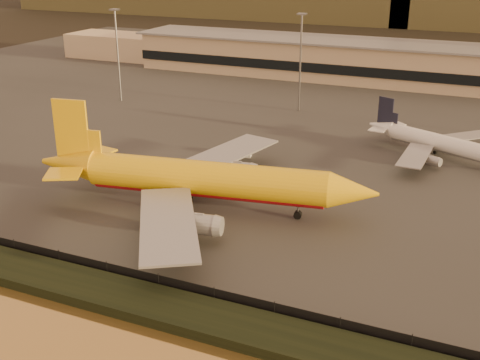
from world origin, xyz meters
name	(u,v)px	position (x,y,z in m)	size (l,w,h in m)	color
ground	(192,245)	(0.00, 0.00, 0.00)	(900.00, 900.00, 0.00)	black
embankment	(129,299)	(0.00, -17.00, 0.70)	(320.00, 7.00, 1.40)	black
tarmac	(349,102)	(0.00, 95.00, 0.10)	(320.00, 220.00, 0.20)	#2D2D2D
perimeter_fence	(145,279)	(0.00, -13.00, 1.30)	(300.00, 0.05, 2.20)	black
terminal_building	(330,59)	(-14.52, 125.55, 6.25)	(202.00, 25.00, 12.60)	#C8B18B
apron_light_masts	(394,63)	(15.00, 75.00, 15.70)	(152.20, 12.20, 25.40)	slate
dhl_cargo_jet	(201,180)	(-4.71, 12.24, 5.43)	(58.52, 56.64, 17.51)	yellow
white_narrowbody_jet	(441,144)	(29.27, 55.40, 3.29)	(34.16, 32.29, 10.35)	white
gse_vehicle_yellow	(311,187)	(10.18, 26.24, 1.22)	(4.52, 2.04, 2.04)	yellow
gse_vehicle_white	(241,152)	(-9.20, 39.56, 1.14)	(4.19, 1.88, 1.88)	white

